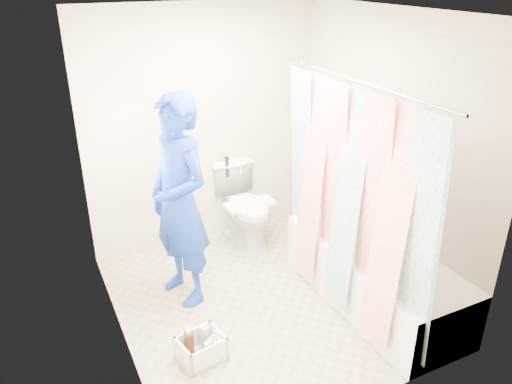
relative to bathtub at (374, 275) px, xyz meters
name	(u,v)px	position (x,y,z in m)	size (l,w,h in m)	color
floor	(263,300)	(-0.85, 0.43, -0.27)	(2.60, 2.60, 0.00)	gray
ceiling	(265,11)	(-0.85, 0.43, 2.13)	(2.40, 2.60, 0.02)	silver
wall_back	(204,129)	(-0.85, 1.73, 0.93)	(2.40, 0.02, 2.40)	#C1B594
wall_front	(367,253)	(-0.85, -0.88, 0.93)	(2.40, 0.02, 2.40)	#C1B594
wall_left	(108,204)	(-2.05, 0.43, 0.93)	(0.02, 2.60, 2.40)	#C1B594
wall_right	(385,151)	(0.35, 0.43, 0.93)	(0.02, 2.60, 2.40)	#C1B594
bathtub	(374,275)	(0.00, 0.00, 0.00)	(0.70, 1.75, 0.50)	white
curtain_rod	(359,82)	(-0.33, 0.00, 1.68)	(0.02, 0.02, 1.90)	silver
shower_curtain	(349,203)	(-0.33, 0.00, 0.75)	(0.06, 1.75, 1.80)	white
toilet	(244,205)	(-0.55, 1.44, 0.15)	(0.46, 0.81, 0.83)	silver
tank_lid	(250,204)	(-0.55, 1.31, 0.22)	(0.51, 0.22, 0.04)	white
tank_internals	(231,163)	(-0.60, 1.66, 0.55)	(0.20, 0.07, 0.27)	black
plumber	(180,202)	(-1.43, 0.81, 0.64)	(0.67, 0.44, 1.82)	#1015A5
cleaning_caddy	(203,348)	(-1.57, -0.01, -0.18)	(0.37, 0.31, 0.25)	white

